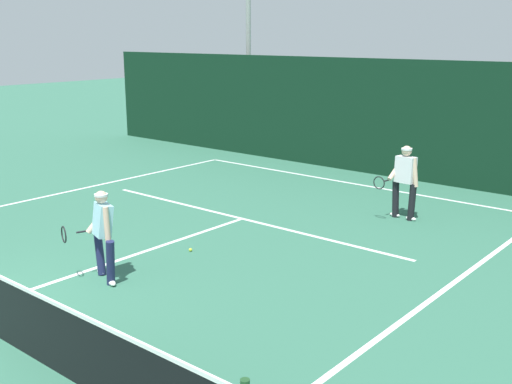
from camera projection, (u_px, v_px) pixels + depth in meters
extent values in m
cube|color=white|center=(349.00, 183.00, 17.55)|extent=(10.44, 0.10, 0.01)
cube|color=white|center=(242.00, 219.00, 14.13)|extent=(8.51, 0.10, 0.01)
cube|color=white|center=(128.00, 257.00, 11.71)|extent=(0.10, 6.40, 0.01)
cylinder|color=#1E234C|center=(111.00, 263.00, 10.30)|extent=(0.26, 0.21, 0.79)
cylinder|color=#1E234C|center=(100.00, 252.00, 10.80)|extent=(0.30, 0.22, 0.80)
ellipsoid|color=white|center=(112.00, 282.00, 10.38)|extent=(0.28, 0.19, 0.09)
ellipsoid|color=white|center=(101.00, 271.00, 10.88)|extent=(0.28, 0.19, 0.09)
cube|color=#9EDBEA|center=(103.00, 220.00, 10.38)|extent=(0.48, 0.41, 0.57)
cylinder|color=beige|center=(107.00, 225.00, 10.20)|extent=(0.16, 0.13, 0.61)
cylinder|color=beige|center=(99.00, 218.00, 10.58)|extent=(0.24, 0.47, 0.51)
sphere|color=beige|center=(101.00, 197.00, 10.29)|extent=(0.21, 0.21, 0.21)
cylinder|color=white|center=(101.00, 195.00, 10.28)|extent=(0.29, 0.29, 0.04)
cylinder|color=black|center=(84.00, 231.00, 10.55)|extent=(0.12, 0.26, 0.03)
torus|color=black|center=(64.00, 235.00, 10.38)|extent=(0.29, 0.12, 0.29)
cylinder|color=black|center=(412.00, 202.00, 13.91)|extent=(0.19, 0.16, 0.85)
cylinder|color=black|center=(396.00, 199.00, 14.20)|extent=(0.20, 0.17, 0.85)
ellipsoid|color=white|center=(411.00, 218.00, 14.00)|extent=(0.27, 0.13, 0.09)
ellipsoid|color=white|center=(395.00, 215.00, 14.29)|extent=(0.27, 0.13, 0.09)
cube|color=silver|center=(406.00, 170.00, 13.88)|extent=(0.46, 0.29, 0.60)
cylinder|color=beige|center=(415.00, 172.00, 13.72)|extent=(0.20, 0.12, 0.65)
cylinder|color=beige|center=(396.00, 169.00, 14.05)|extent=(0.15, 0.58, 0.47)
sphere|color=beige|center=(407.00, 151.00, 13.77)|extent=(0.23, 0.23, 0.23)
cylinder|color=white|center=(407.00, 149.00, 13.76)|extent=(0.26, 0.26, 0.04)
cylinder|color=black|center=(388.00, 180.00, 13.97)|extent=(0.05, 0.26, 0.03)
torus|color=black|center=(379.00, 183.00, 13.73)|extent=(0.29, 0.05, 0.29)
sphere|color=#D1E033|center=(191.00, 250.00, 12.00)|extent=(0.07, 0.07, 0.07)
cube|color=black|center=(378.00, 118.00, 18.26)|extent=(23.19, 0.12, 3.40)
cylinder|color=#9EA39E|center=(248.00, 34.00, 22.84)|extent=(0.18, 0.18, 8.18)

